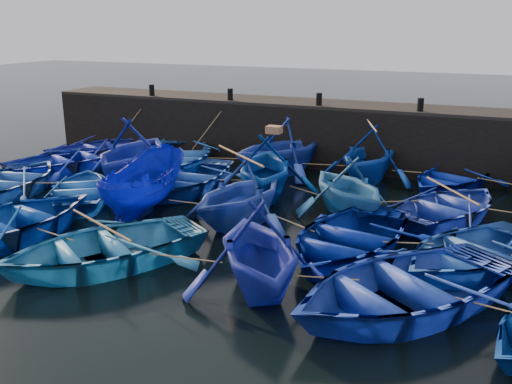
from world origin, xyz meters
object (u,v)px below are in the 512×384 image
at_px(boat_8, 188,177).
at_px(wooden_crate, 274,130).
at_px(boat_0, 100,147).
at_px(boat_13, 9,181).

xyz_separation_m(boat_8, wooden_crate, (3.18, 0.34, 1.91)).
xyz_separation_m(boat_0, boat_13, (0.76, -5.96, 0.05)).
xyz_separation_m(boat_13, wooden_crate, (8.68, 3.26, 1.89)).
distance_m(boat_8, boat_13, 6.22).
distance_m(boat_8, wooden_crate, 3.72).
height_order(boat_0, wooden_crate, wooden_crate).
xyz_separation_m(boat_0, boat_8, (6.26, -3.05, 0.04)).
height_order(boat_13, wooden_crate, wooden_crate).
distance_m(boat_0, boat_8, 6.96).
bearing_deg(boat_0, boat_8, 178.16).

